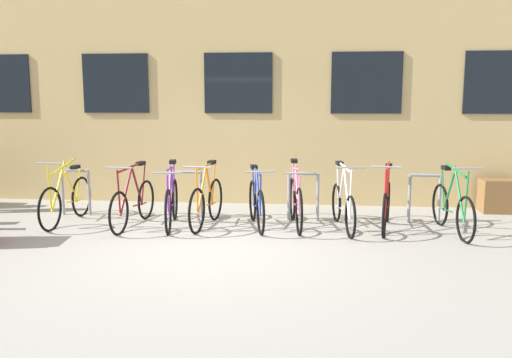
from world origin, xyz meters
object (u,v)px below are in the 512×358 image
object	(u,v)px
bicycle_orange	(207,202)
planter_box	(501,196)
bicycle_maroon	(133,202)
bicycle_blue	(256,203)
bicycle_red	(386,205)
bicycle_purple	(172,202)
bicycle_yellow	(67,200)
bicycle_white	(343,205)
bicycle_green	(452,208)
bicycle_pink	(296,202)

from	to	relation	value
bicycle_orange	planter_box	size ratio (longest dim) A/B	2.38
bicycle_maroon	planter_box	bearing A→B (deg)	14.49
bicycle_maroon	bicycle_blue	distance (m)	1.99
planter_box	bicycle_red	bearing A→B (deg)	-147.59
bicycle_red	bicycle_purple	size ratio (longest dim) A/B	1.01
bicycle_purple	bicycle_blue	size ratio (longest dim) A/B	1.07
bicycle_maroon	bicycle_yellow	xyz separation A→B (m)	(-1.17, 0.11, 0.00)
bicycle_white	bicycle_green	bearing A→B (deg)	-3.69
bicycle_maroon	bicycle_yellow	distance (m)	1.18
bicycle_white	bicycle_pink	bearing A→B (deg)	174.05
bicycle_green	bicycle_yellow	world-z (taller)	bicycle_green
bicycle_red	bicycle_pink	world-z (taller)	bicycle_red
bicycle_pink	bicycle_yellow	xyz separation A→B (m)	(-3.79, -0.10, -0.01)
bicycle_white	bicycle_purple	xyz separation A→B (m)	(-2.75, -0.08, 0.01)
bicycle_yellow	bicycle_purple	size ratio (longest dim) A/B	1.04
bicycle_purple	bicycle_blue	bearing A→B (deg)	3.34
bicycle_yellow	planter_box	distance (m)	7.61
bicycle_maroon	bicycle_purple	size ratio (longest dim) A/B	1.03
bicycle_red	bicycle_white	xyz separation A→B (m)	(-0.68, -0.07, -0.01)
bicycle_pink	bicycle_green	xyz separation A→B (m)	(2.40, -0.18, -0.01)
bicycle_green	bicycle_maroon	size ratio (longest dim) A/B	0.99
bicycle_purple	planter_box	xyz separation A→B (m)	(5.67, 1.58, -0.09)
bicycle_yellow	bicycle_maroon	bearing A→B (deg)	-5.37
bicycle_green	planter_box	distance (m)	2.04
bicycle_yellow	bicycle_blue	xyz separation A→B (m)	(3.16, 0.02, -0.01)
bicycle_purple	planter_box	size ratio (longest dim) A/B	2.47
bicycle_blue	planter_box	xyz separation A→B (m)	(4.30, 1.50, -0.08)
bicycle_yellow	bicycle_red	bearing A→B (deg)	1.04
bicycle_white	bicycle_yellow	distance (m)	4.54
planter_box	bicycle_blue	bearing A→B (deg)	-160.81
bicycle_pink	bicycle_green	size ratio (longest dim) A/B	1.00
bicycle_orange	bicycle_yellow	world-z (taller)	bicycle_yellow
bicycle_blue	planter_box	world-z (taller)	bicycle_blue
bicycle_red	bicycle_yellow	size ratio (longest dim) A/B	0.97
bicycle_red	bicycle_blue	bearing A→B (deg)	-177.89
bicycle_maroon	bicycle_white	xyz separation A→B (m)	(3.37, 0.13, -0.00)
bicycle_maroon	bicycle_yellow	world-z (taller)	bicycle_yellow
bicycle_maroon	bicycle_blue	size ratio (longest dim) A/B	1.10
bicycle_green	bicycle_orange	xyz separation A→B (m)	(-3.83, 0.08, 0.01)
bicycle_white	bicycle_red	bearing A→B (deg)	5.92
bicycle_green	bicycle_purple	xyz separation A→B (m)	(-4.39, 0.02, 0.00)
bicycle_green	planter_box	bearing A→B (deg)	51.49
bicycle_orange	bicycle_blue	xyz separation A→B (m)	(0.81, 0.02, -0.01)
bicycle_orange	bicycle_white	world-z (taller)	bicycle_white
bicycle_pink	bicycle_white	world-z (taller)	same
bicycle_red	bicycle_orange	size ratio (longest dim) A/B	1.05
bicycle_blue	planter_box	distance (m)	4.55
bicycle_orange	bicycle_green	bearing A→B (deg)	-1.26
bicycle_green	bicycle_maroon	distance (m)	5.02
bicycle_pink	bicycle_yellow	bearing A→B (deg)	-178.45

